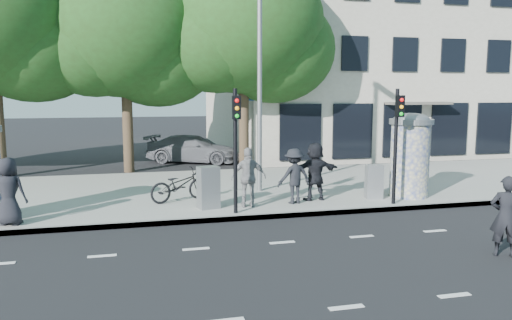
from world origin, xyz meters
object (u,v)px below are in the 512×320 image
object	(u,v)px
ad_column_right	(410,153)
car_right	(193,149)
street_lamp	(260,50)
bicycle	(180,185)
ped_e	(249,177)
traffic_pole_far	(397,134)
cabinet_right	(374,182)
ped_a	(9,191)
ped_f	(315,171)
ped_d	(294,176)
traffic_pole_near	(236,138)
cabinet_left	(208,188)
man_road	(506,216)

from	to	relation	value
ad_column_right	car_right	xyz separation A→B (m)	(-5.65, 10.31, -0.87)
street_lamp	bicycle	size ratio (longest dim) A/B	4.17
ad_column_right	ped_e	bearing A→B (deg)	-177.58
street_lamp	ped_e	size ratio (longest dim) A/B	4.63
ad_column_right	traffic_pole_far	size ratio (longest dim) A/B	0.78
ad_column_right	traffic_pole_far	bearing A→B (deg)	-137.79
traffic_pole_far	bicycle	bearing A→B (deg)	162.73
cabinet_right	ped_e	bearing A→B (deg)	-166.98
traffic_pole_far	ped_a	bearing A→B (deg)	178.87
traffic_pole_far	ped_f	xyz separation A→B (m)	(-2.11, 1.10, -1.19)
ped_f	car_right	size ratio (longest dim) A/B	0.39
bicycle	traffic_pole_far	bearing A→B (deg)	-129.02
street_lamp	bicycle	bearing A→B (deg)	-161.42
ped_a	bicycle	distance (m)	4.71
traffic_pole_far	ped_d	bearing A→B (deg)	164.08
ped_a	ad_column_right	bearing A→B (deg)	-160.90
traffic_pole_near	traffic_pole_far	xyz separation A→B (m)	(4.80, 0.00, 0.00)
ped_a	cabinet_left	size ratio (longest dim) A/B	1.42
ad_column_right	cabinet_left	distance (m)	6.49
ped_a	car_right	xyz separation A→B (m)	(5.88, 11.01, -0.34)
ped_e	bicycle	distance (m)	2.27
man_road	cabinet_left	size ratio (longest dim) A/B	1.44
ped_f	bicycle	bearing A→B (deg)	-15.58
ad_column_right	man_road	size ratio (longest dim) A/B	1.53
man_road	cabinet_right	size ratio (longest dim) A/B	1.63
street_lamp	man_road	world-z (taller)	street_lamp
ped_f	car_right	bearing A→B (deg)	-80.13
ped_e	car_right	world-z (taller)	ped_e
traffic_pole_far	ped_f	bearing A→B (deg)	152.37
traffic_pole_far	cabinet_left	world-z (taller)	traffic_pole_far
cabinet_right	cabinet_left	bearing A→B (deg)	-168.76
ped_a	ped_d	xyz separation A→B (m)	(7.67, 0.61, -0.03)
traffic_pole_far	cabinet_right	bearing A→B (deg)	105.05
ad_column_right	man_road	distance (m)	5.44
traffic_pole_near	cabinet_left	xyz separation A→B (m)	(-0.64, 0.79, -1.48)
ped_a	bicycle	size ratio (longest dim) A/B	0.89
ped_e	cabinet_right	bearing A→B (deg)	-172.52
car_right	ped_e	bearing A→B (deg)	-153.50
traffic_pole_near	bicycle	bearing A→B (deg)	125.33
traffic_pole_near	ad_column_right	bearing A→B (deg)	8.89
street_lamp	ped_d	bearing A→B (deg)	-75.20
man_road	ad_column_right	bearing A→B (deg)	-69.04
traffic_pole_near	ped_e	xyz separation A→B (m)	(0.51, 0.68, -1.22)
ped_d	man_road	xyz separation A→B (m)	(2.97, -5.24, -0.11)
ped_a	cabinet_right	xyz separation A→B (m)	(10.30, 0.66, -0.32)
street_lamp	man_road	bearing A→B (deg)	-64.25
ped_a	cabinet_right	bearing A→B (deg)	-160.70
bicycle	car_right	distance (m)	9.42
ped_a	car_right	bearing A→B (deg)	-102.47
ped_d	ped_e	bearing A→B (deg)	-5.83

